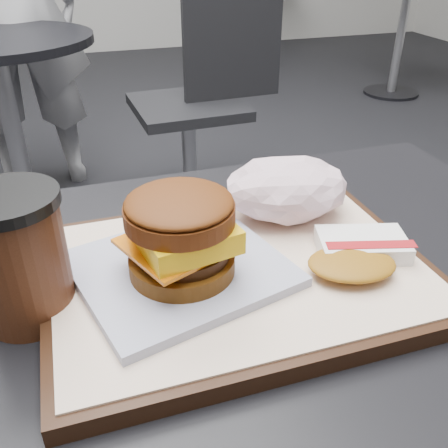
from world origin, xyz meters
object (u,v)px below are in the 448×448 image
(serving_tray, at_px, (238,273))
(hash_brown, at_px, (358,253))
(customer_table, at_px, (243,421))
(neighbor_table, at_px, (4,92))
(neighbor_chair, at_px, (203,93))
(crumpled_wrapper, at_px, (287,189))
(breakfast_sandwich, at_px, (181,243))
(coffee_cup, at_px, (19,256))

(serving_tray, xyz_separation_m, hash_brown, (0.12, -0.03, 0.02))
(customer_table, xyz_separation_m, hash_brown, (0.12, -0.00, 0.22))
(customer_table, bearing_deg, serving_tray, 90.57)
(hash_brown, relative_size, neighbor_table, 0.17)
(customer_table, bearing_deg, hash_brown, -1.88)
(customer_table, xyz_separation_m, neighbor_chair, (0.39, 1.55, -0.07))
(crumpled_wrapper, height_order, neighbor_table, crumpled_wrapper)
(serving_tray, xyz_separation_m, crumpled_wrapper, (0.09, 0.08, 0.04))
(hash_brown, height_order, neighbor_table, hash_brown)
(hash_brown, distance_m, crumpled_wrapper, 0.12)
(neighbor_table, relative_size, neighbor_chair, 0.85)
(crumpled_wrapper, xyz_separation_m, neighbor_table, (-0.44, 1.54, -0.27))
(serving_tray, height_order, breakfast_sandwich, breakfast_sandwich)
(customer_table, height_order, neighbor_chair, neighbor_chair)
(serving_tray, distance_m, breakfast_sandwich, 0.08)
(breakfast_sandwich, relative_size, crumpled_wrapper, 1.57)
(breakfast_sandwich, xyz_separation_m, crumpled_wrapper, (0.15, 0.09, -0.01))
(hash_brown, relative_size, coffee_cup, 1.03)
(crumpled_wrapper, bearing_deg, neighbor_chair, 78.12)
(serving_tray, bearing_deg, neighbor_table, 102.17)
(breakfast_sandwich, distance_m, coffee_cup, 0.14)
(serving_tray, relative_size, crumpled_wrapper, 2.63)
(hash_brown, bearing_deg, crumpled_wrapper, 103.35)
(serving_tray, height_order, hash_brown, hash_brown)
(crumpled_wrapper, bearing_deg, breakfast_sandwich, -149.80)
(coffee_cup, xyz_separation_m, neighbor_table, (-0.15, 1.61, -0.28))
(neighbor_table, bearing_deg, coffee_cup, -84.63)
(neighbor_chair, bearing_deg, hash_brown, -100.06)
(customer_table, xyz_separation_m, serving_tray, (-0.00, 0.03, 0.20))
(neighbor_chair, bearing_deg, customer_table, -104.18)
(customer_table, distance_m, hash_brown, 0.25)
(serving_tray, distance_m, neighbor_chair, 1.60)
(hash_brown, height_order, neighbor_chair, neighbor_chair)
(hash_brown, bearing_deg, neighbor_chair, 79.94)
(breakfast_sandwich, xyz_separation_m, coffee_cup, (-0.14, 0.01, 0.01))
(coffee_cup, bearing_deg, neighbor_chair, 68.66)
(coffee_cup, xyz_separation_m, neighbor_chair, (0.59, 1.51, -0.32))
(breakfast_sandwich, bearing_deg, customer_table, -23.56)
(neighbor_table, bearing_deg, crumpled_wrapper, -74.09)
(neighbor_chair, bearing_deg, coffee_cup, -111.34)
(coffee_cup, bearing_deg, hash_brown, -7.90)
(hash_brown, xyz_separation_m, neighbor_table, (-0.47, 1.65, -0.25))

